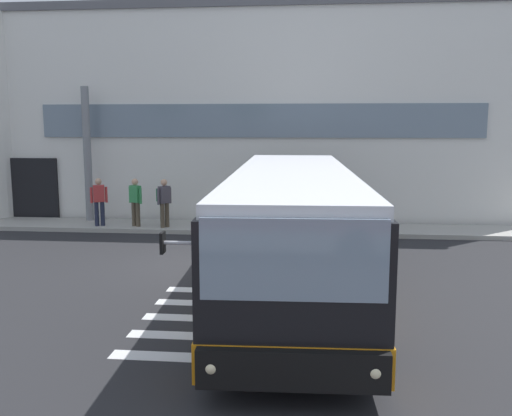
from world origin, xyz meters
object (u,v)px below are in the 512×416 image
object	(u,v)px
passenger_near_column	(99,199)
passenger_by_doorway	(135,200)
bus_main_foreground	(293,229)
passenger_at_curb_edge	(164,200)
entry_support_column	(87,154)

from	to	relation	value
passenger_near_column	passenger_by_doorway	xyz separation A→B (m)	(1.30, 0.02, 0.00)
passenger_near_column	bus_main_foreground	bearing A→B (deg)	-41.69
passenger_near_column	passenger_by_doorway	size ratio (longest dim) A/B	1.00
bus_main_foreground	passenger_at_curb_edge	size ratio (longest dim) A/B	6.99
bus_main_foreground	passenger_by_doorway	bearing A→B (deg)	132.32
passenger_by_doorway	passenger_at_curb_edge	xyz separation A→B (m)	(1.02, -0.06, 0.03)
entry_support_column	passenger_by_doorway	bearing A→B (deg)	-27.05
passenger_near_column	passenger_by_doorway	bearing A→B (deg)	0.88
bus_main_foreground	passenger_by_doorway	distance (m)	8.41
entry_support_column	passenger_near_column	distance (m)	2.03
passenger_by_doorway	passenger_at_curb_edge	distance (m)	1.03
passenger_near_column	passenger_by_doorway	distance (m)	1.30
passenger_near_column	passenger_by_doorway	world-z (taller)	same
passenger_near_column	passenger_at_curb_edge	bearing A→B (deg)	-1.09
entry_support_column	passenger_at_curb_edge	xyz separation A→B (m)	(3.12, -1.14, -1.47)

